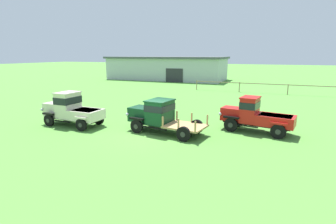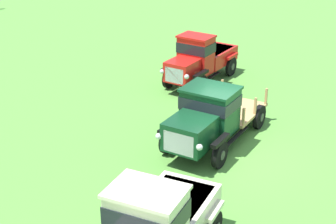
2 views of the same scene
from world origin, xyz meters
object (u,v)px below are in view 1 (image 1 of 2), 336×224
at_px(vintage_truck_foreground_near, 71,109).
at_px(farm_shed, 167,68).
at_px(vintage_truck_second_in_line, 158,115).
at_px(vintage_truck_midrow_center, 255,115).

bearing_deg(vintage_truck_foreground_near, farm_shed, 101.54).
xyz_separation_m(vintage_truck_second_in_line, vintage_truck_midrow_center, (5.74, 2.34, -0.02)).
bearing_deg(farm_shed, vintage_truck_foreground_near, -78.46).
height_order(farm_shed, vintage_truck_midrow_center, farm_shed).
xyz_separation_m(vintage_truck_foreground_near, vintage_truck_midrow_center, (11.98, 3.20, -0.04)).
bearing_deg(vintage_truck_midrow_center, vintage_truck_foreground_near, -165.03).
distance_m(vintage_truck_foreground_near, vintage_truck_midrow_center, 12.40).
bearing_deg(vintage_truck_midrow_center, farm_shed, 121.64).
distance_m(farm_shed, vintage_truck_foreground_near, 34.58).
bearing_deg(vintage_truck_foreground_near, vintage_truck_second_in_line, 7.84).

